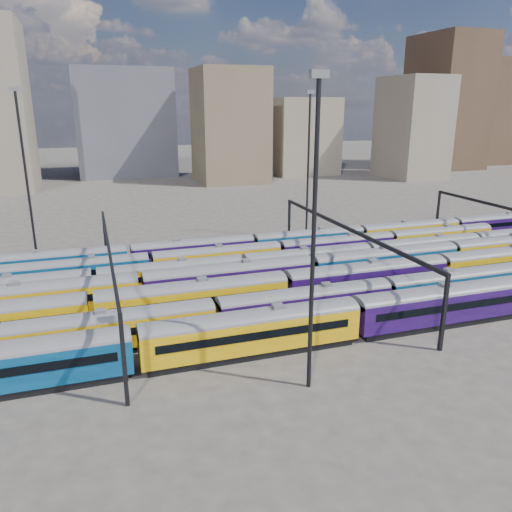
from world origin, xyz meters
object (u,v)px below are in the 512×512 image
object	(u,v)px
rake_2	(367,276)
mast_2	(314,228)
rake_1	(306,301)
rake_0	(355,313)

from	to	relation	value
rake_2	mast_2	size ratio (longest dim) A/B	4.25
rake_1	mast_2	distance (m)	17.24
rake_1	rake_0	bearing A→B (deg)	-56.97
rake_1	rake_2	bearing A→B (deg)	25.48
rake_2	mast_2	distance (m)	25.51
mast_2	rake_0	bearing A→B (deg)	40.61
rake_0	mast_2	world-z (taller)	mast_2
rake_2	mast_2	bearing A→B (deg)	-132.19
rake_0	rake_2	size ratio (longest dim) A/B	1.21
rake_0	rake_1	bearing A→B (deg)	123.03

